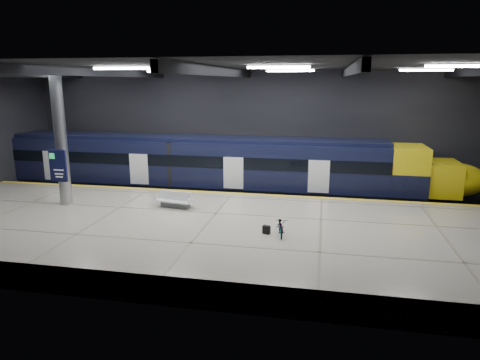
# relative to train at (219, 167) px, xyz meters

# --- Properties ---
(ground) EXTENTS (30.00, 30.00, 0.00)m
(ground) POSITION_rel_train_xyz_m (1.43, -5.50, -2.06)
(ground) COLOR black
(ground) RESTS_ON ground
(room_shell) EXTENTS (30.10, 16.10, 8.05)m
(room_shell) POSITION_rel_train_xyz_m (1.43, -5.49, 3.66)
(room_shell) COLOR black
(room_shell) RESTS_ON ground
(platform) EXTENTS (30.00, 11.00, 1.10)m
(platform) POSITION_rel_train_xyz_m (1.43, -8.00, -1.51)
(platform) COLOR #B6AE9A
(platform) RESTS_ON ground
(safety_strip) EXTENTS (30.00, 0.40, 0.01)m
(safety_strip) POSITION_rel_train_xyz_m (1.43, -2.75, -0.95)
(safety_strip) COLOR yellow
(safety_strip) RESTS_ON platform
(rails) EXTENTS (30.00, 1.52, 0.16)m
(rails) POSITION_rel_train_xyz_m (1.43, 0.00, -1.98)
(rails) COLOR gray
(rails) RESTS_ON ground
(train) EXTENTS (29.40, 2.84, 3.79)m
(train) POSITION_rel_train_xyz_m (0.00, 0.00, 0.00)
(train) COLOR black
(train) RESTS_ON ground
(bench) EXTENTS (1.99, 1.09, 0.83)m
(bench) POSITION_rel_train_xyz_m (-0.82, -5.97, -0.67)
(bench) COLOR #595B60
(bench) RESTS_ON platform
(bicycle) EXTENTS (0.78, 1.56, 0.78)m
(bicycle) POSITION_rel_train_xyz_m (4.81, -8.89, -0.57)
(bicycle) COLOR #99999E
(bicycle) RESTS_ON platform
(pannier_bag) EXTENTS (0.35, 0.28, 0.35)m
(pannier_bag) POSITION_rel_train_xyz_m (4.21, -8.89, -0.78)
(pannier_bag) COLOR black
(pannier_bag) RESTS_ON platform
(info_column) EXTENTS (0.90, 0.78, 6.90)m
(info_column) POSITION_rel_train_xyz_m (-6.57, -6.52, 2.40)
(info_column) COLOR #9EA0A5
(info_column) RESTS_ON platform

